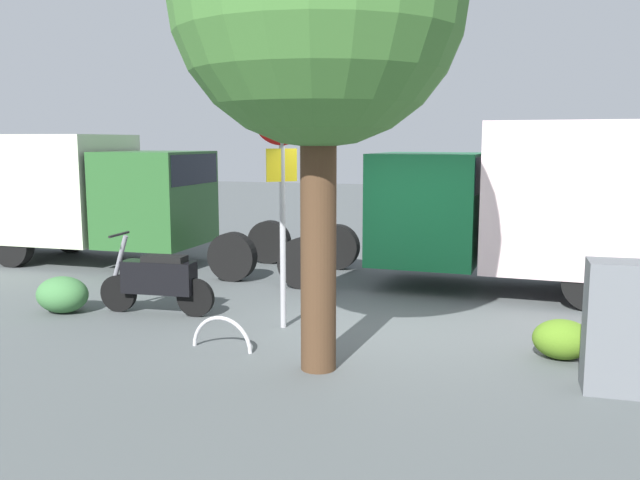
# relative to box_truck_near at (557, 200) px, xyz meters

# --- Properties ---
(ground_plane) EXTENTS (60.00, 60.00, 0.00)m
(ground_plane) POSITION_rel_box_truck_near_xyz_m (2.31, 2.90, -1.59)
(ground_plane) COLOR #4D5254
(box_truck_near) EXTENTS (7.69, 2.38, 2.87)m
(box_truck_near) POSITION_rel_box_truck_near_xyz_m (0.00, 0.00, 0.00)
(box_truck_near) COLOR black
(box_truck_near) RESTS_ON ground
(box_truck_far) EXTENTS (7.99, 2.34, 2.69)m
(box_truck_far) POSITION_rel_box_truck_near_xyz_m (9.92, -0.23, -0.06)
(box_truck_far) COLOR black
(box_truck_far) RESTS_ON ground
(motorcycle) EXTENTS (1.81, 0.55, 1.20)m
(motorcycle) POSITION_rel_box_truck_near_xyz_m (5.63, 3.17, -1.07)
(motorcycle) COLOR black
(motorcycle) RESTS_ON ground
(stop_sign) EXTENTS (0.71, 0.33, 3.26)m
(stop_sign) POSITION_rel_box_truck_near_xyz_m (3.60, 3.29, 0.58)
(stop_sign) COLOR #9E9EA3
(stop_sign) RESTS_ON ground
(street_tree) EXTENTS (3.15, 3.15, 5.64)m
(street_tree) POSITION_rel_box_truck_near_xyz_m (2.61, 4.76, 2.43)
(street_tree) COLOR #47301E
(street_tree) RESTS_ON ground
(utility_cabinet) EXTENTS (0.69, 0.50, 1.36)m
(utility_cabinet) POSITION_rel_box_truck_near_xyz_m (-0.53, 4.48, -0.91)
(utility_cabinet) COLOR slate
(utility_cabinet) RESTS_ON ground
(bike_rack_hoop) EXTENTS (0.85, 0.13, 0.85)m
(bike_rack_hoop) POSITION_rel_box_truck_near_xyz_m (3.97, 4.45, -1.59)
(bike_rack_hoop) COLOR #B7B7BC
(bike_rack_hoop) RESTS_ON ground
(shrub_near_sign) EXTENTS (0.80, 0.66, 0.55)m
(shrub_near_sign) POSITION_rel_box_truck_near_xyz_m (7.05, 3.54, -1.32)
(shrub_near_sign) COLOR #3B713B
(shrub_near_sign) RESTS_ON ground
(shrub_by_tree) EXTENTS (0.69, 0.57, 0.47)m
(shrub_by_tree) POSITION_rel_box_truck_near_xyz_m (-0.04, 3.53, -1.36)
(shrub_by_tree) COLOR #50781E
(shrub_by_tree) RESTS_ON ground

